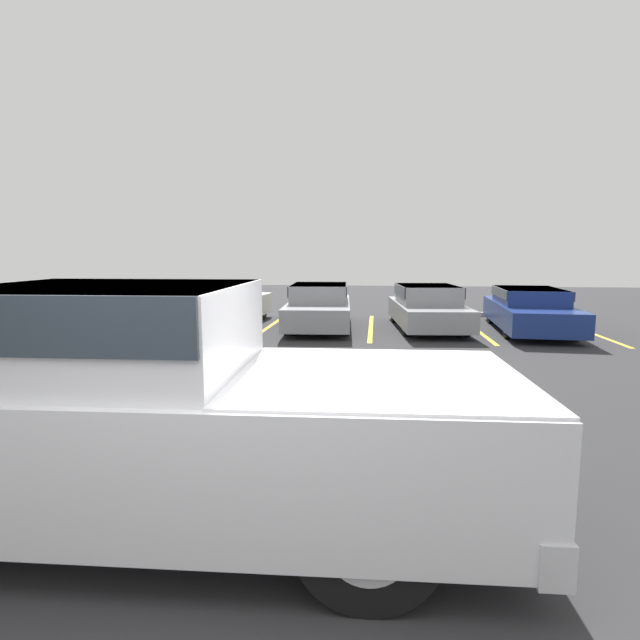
# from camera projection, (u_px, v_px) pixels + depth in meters

# --- Properties ---
(ground_plane) EXTENTS (60.00, 60.00, 0.00)m
(ground_plane) POSITION_uv_depth(u_px,v_px,m) (226.00, 608.00, 3.00)
(ground_plane) COLOR #2D2D30
(stall_stripe_a) EXTENTS (0.12, 5.17, 0.01)m
(stall_stripe_a) POSITION_uv_depth(u_px,v_px,m) (175.00, 324.00, 14.98)
(stall_stripe_a) COLOR yellow
(stall_stripe_a) RESTS_ON ground_plane
(stall_stripe_b) EXTENTS (0.12, 5.17, 0.01)m
(stall_stripe_b) POSITION_uv_depth(u_px,v_px,m) (271.00, 325.00, 14.65)
(stall_stripe_b) COLOR yellow
(stall_stripe_b) RESTS_ON ground_plane
(stall_stripe_c) EXTENTS (0.12, 5.17, 0.01)m
(stall_stripe_c) POSITION_uv_depth(u_px,v_px,m) (371.00, 327.00, 14.33)
(stall_stripe_c) COLOR yellow
(stall_stripe_c) RESTS_ON ground_plane
(stall_stripe_d) EXTENTS (0.12, 5.17, 0.01)m
(stall_stripe_d) POSITION_uv_depth(u_px,v_px,m) (475.00, 329.00, 14.00)
(stall_stripe_d) COLOR yellow
(stall_stripe_d) RESTS_ON ground_plane
(stall_stripe_e) EXTENTS (0.12, 5.17, 0.01)m
(stall_stripe_e) POSITION_uv_depth(u_px,v_px,m) (585.00, 331.00, 13.68)
(stall_stripe_e) COLOR yellow
(stall_stripe_e) RESTS_ON ground_plane
(pickup_truck) EXTENTS (5.69, 2.15, 1.88)m
(pickup_truck) POSITION_uv_depth(u_px,v_px,m) (150.00, 408.00, 3.84)
(pickup_truck) COLOR silver
(pickup_truck) RESTS_ON ground_plane
(parked_sedan_a) EXTENTS (2.06, 4.34, 1.30)m
(parked_sedan_a) POSITION_uv_depth(u_px,v_px,m) (224.00, 302.00, 14.78)
(parked_sedan_a) COLOR silver
(parked_sedan_a) RESTS_ON ground_plane
(parked_sedan_b) EXTENTS (1.98, 4.63, 1.24)m
(parked_sedan_b) POSITION_uv_depth(u_px,v_px,m) (319.00, 305.00, 14.22)
(parked_sedan_b) COLOR gray
(parked_sedan_b) RESTS_ON ground_plane
(parked_sedan_c) EXTENTS (2.07, 4.42, 1.22)m
(parked_sedan_c) POSITION_uv_depth(u_px,v_px,m) (427.00, 306.00, 13.98)
(parked_sedan_c) COLOR gray
(parked_sedan_c) RESTS_ON ground_plane
(parked_sedan_d) EXTENTS (2.08, 4.90, 1.17)m
(parked_sedan_d) POSITION_uv_depth(u_px,v_px,m) (529.00, 308.00, 13.58)
(parked_sedan_d) COLOR navy
(parked_sedan_d) RESTS_ON ground_plane
(wheel_stop_curb) EXTENTS (1.91, 0.20, 0.14)m
(wheel_stop_curb) POSITION_uv_depth(u_px,v_px,m) (483.00, 314.00, 16.76)
(wheel_stop_curb) COLOR #B7B2A8
(wheel_stop_curb) RESTS_ON ground_plane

